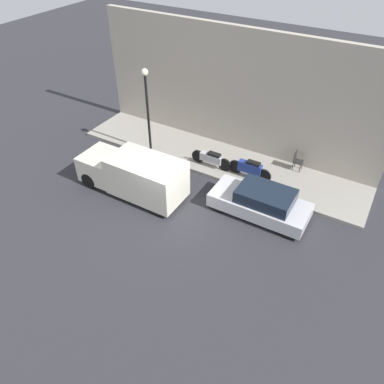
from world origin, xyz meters
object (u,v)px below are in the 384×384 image
at_px(parked_car, 261,202).
at_px(scooter_silver, 211,159).
at_px(motorcycle_blue, 250,168).
at_px(delivery_van, 133,174).
at_px(streetlamp, 147,100).
at_px(cafe_chair, 297,160).

height_order(parked_car, scooter_silver, parked_car).
bearing_deg(motorcycle_blue, parked_car, -145.41).
height_order(delivery_van, streetlamp, streetlamp).
distance_m(parked_car, streetlamp, 7.11).
height_order(delivery_van, scooter_silver, delivery_van).
bearing_deg(parked_car, cafe_chair, -4.55).
distance_m(motorcycle_blue, streetlamp, 5.72).
xyz_separation_m(delivery_van, scooter_silver, (3.26, -2.12, -0.37)).
bearing_deg(streetlamp, motorcycle_blue, -85.07).
relative_size(scooter_silver, cafe_chair, 2.20).
bearing_deg(streetlamp, cafe_chair, -72.47).
height_order(scooter_silver, streetlamp, streetlamp).
distance_m(scooter_silver, cafe_chair, 4.00).
height_order(delivery_van, cafe_chair, delivery_van).
xyz_separation_m(motorcycle_blue, cafe_chair, (1.71, -1.63, 0.04)).
relative_size(streetlamp, cafe_chair, 4.51).
xyz_separation_m(parked_car, cafe_chair, (3.65, -0.29, 0.06)).
relative_size(motorcycle_blue, cafe_chair, 2.20).
xyz_separation_m(scooter_silver, motorcycle_blue, (0.12, -1.92, 0.05)).
relative_size(parked_car, delivery_van, 0.82).
height_order(delivery_van, motorcycle_blue, delivery_van).
relative_size(scooter_silver, motorcycle_blue, 1.00).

